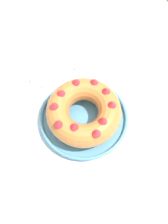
# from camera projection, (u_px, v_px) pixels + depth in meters

# --- Properties ---
(ground_plane) EXTENTS (8.00, 8.00, 0.00)m
(ground_plane) POSITION_uv_depth(u_px,v_px,m) (86.00, 167.00, 1.60)
(ground_plane) COLOR #4C4742
(dining_table) EXTENTS (1.53, 1.23, 0.73)m
(dining_table) POSITION_uv_depth(u_px,v_px,m) (87.00, 125.00, 1.01)
(dining_table) COLOR silver
(dining_table) RESTS_ON ground_plane
(serving_dish) EXTENTS (0.31, 0.31, 0.03)m
(serving_dish) POSITION_uv_depth(u_px,v_px,m) (84.00, 118.00, 0.93)
(serving_dish) COLOR #518EB2
(serving_dish) RESTS_ON dining_table
(bundt_cake) EXTENTS (0.26, 0.26, 0.10)m
(bundt_cake) POSITION_uv_depth(u_px,v_px,m) (84.00, 112.00, 0.88)
(bundt_cake) COLOR #C67538
(bundt_cake) RESTS_ON serving_dish
(fork) EXTENTS (0.02, 0.22, 0.01)m
(fork) POSITION_uv_depth(u_px,v_px,m) (65.00, 71.00, 1.03)
(fork) COLOR white
(fork) RESTS_ON dining_table
(serving_knife) EXTENTS (0.02, 0.25, 0.01)m
(serving_knife) POSITION_uv_depth(u_px,v_px,m) (54.00, 69.00, 1.03)
(serving_knife) COLOR white
(serving_knife) RESTS_ON dining_table
(cake_knife) EXTENTS (0.02, 0.20, 0.01)m
(cake_knife) POSITION_uv_depth(u_px,v_px,m) (62.00, 79.00, 1.01)
(cake_knife) COLOR white
(cake_knife) RESTS_ON dining_table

